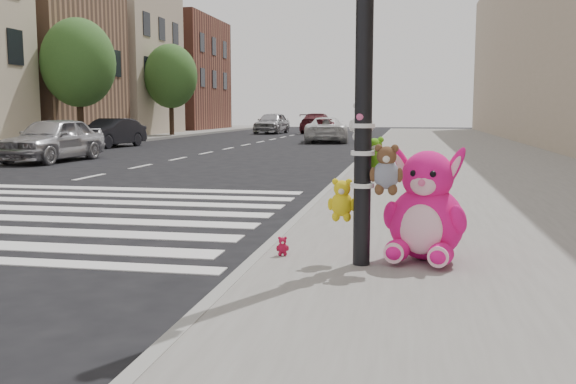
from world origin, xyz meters
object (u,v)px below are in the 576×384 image
(car_white_near, at_px, (326,130))
(red_teddy, at_px, (282,246))
(signal_pole, at_px, (366,93))
(pink_bunny, at_px, (426,213))
(car_dark_far, at_px, (111,133))
(car_silver_far, at_px, (53,139))

(car_white_near, bearing_deg, red_teddy, 89.46)
(red_teddy, distance_m, car_white_near, 26.53)
(signal_pole, relative_size, pink_bunny, 3.55)
(signal_pole, distance_m, car_dark_far, 23.71)
(red_teddy, relative_size, car_white_near, 0.04)
(signal_pole, bearing_deg, pink_bunny, 25.74)
(car_dark_far, bearing_deg, car_silver_far, -68.36)
(signal_pole, bearing_deg, car_silver_far, 130.36)
(pink_bunny, xyz_separation_m, car_white_near, (-4.36, 26.29, 0.03))
(pink_bunny, distance_m, car_dark_far, 23.75)
(red_teddy, bearing_deg, car_silver_far, 113.59)
(red_teddy, xyz_separation_m, car_dark_far, (-11.60, 19.95, 0.39))
(signal_pole, relative_size, car_white_near, 0.88)
(signal_pole, distance_m, pink_bunny, 1.30)
(signal_pole, distance_m, car_white_near, 26.86)
(signal_pole, bearing_deg, car_white_near, 98.10)
(signal_pole, height_order, car_silver_far, signal_pole)
(red_teddy, distance_m, car_dark_far, 23.08)
(signal_pole, xyz_separation_m, car_white_near, (-3.78, 26.57, -1.11))
(car_silver_far, bearing_deg, car_dark_far, 106.23)
(signal_pole, relative_size, red_teddy, 20.76)
(pink_bunny, bearing_deg, car_dark_far, 136.21)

